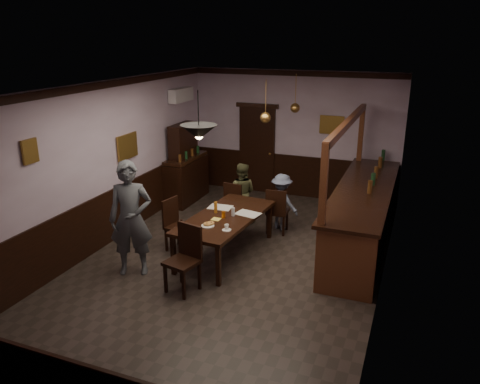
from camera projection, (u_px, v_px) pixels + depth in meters
The scene contains 31 objects.
room at pixel (228, 182), 7.58m from camera, with size 5.01×8.01×3.01m.
dining_table at pixel (225, 219), 8.21m from camera, with size 1.19×2.28×0.75m.
chair_far_left at pixel (235, 202), 9.54m from camera, with size 0.45×0.45×0.94m.
chair_far_right at pixel (277, 209), 9.15m from camera, with size 0.43×0.43×0.93m.
chair_near at pixel (185, 255), 7.13m from camera, with size 0.54×0.54×1.05m.
chair_side at pixel (175, 222), 8.49m from camera, with size 0.49×0.49×0.96m.
person_standing at pixel (131, 219), 7.51m from camera, with size 0.70×0.46×1.91m, color #4D5158.
person_seated_left at pixel (241, 193), 9.73m from camera, with size 0.62×0.48×1.27m, color brown.
person_seated_right at pixel (282, 202), 9.37m from camera, with size 0.75×0.43×1.15m, color slate.
newspaper_left at pixel (220, 207), 8.58m from camera, with size 0.42×0.30×0.01m, color silver.
newspaper_right at pixel (248, 214), 8.27m from camera, with size 0.42×0.30×0.01m, color silver.
napkin at pixel (216, 219), 8.03m from camera, with size 0.15×0.15×0.00m, color #E8D455.
saucer at pixel (227, 230), 7.58m from camera, with size 0.15×0.15×0.01m, color white.
coffee_cup at pixel (227, 227), 7.60m from camera, with size 0.08×0.08×0.07m, color white.
pastry_plate at pixel (208, 226), 7.74m from camera, with size 0.22×0.22×0.01m, color white.
pastry_ring_a at pixel (207, 224), 7.74m from camera, with size 0.13×0.13×0.04m, color #C68C47.
pastry_ring_b at pixel (211, 223), 7.78m from camera, with size 0.13×0.13×0.04m, color #C68C47.
soda_can at pixel (224, 215), 8.07m from camera, with size 0.07×0.07×0.12m, color orange.
beer_glass at pixel (216, 207), 8.30m from camera, with size 0.06×0.06×0.20m, color #BF721E.
water_glass at pixel (233, 212), 8.16m from camera, with size 0.06×0.06×0.15m, color silver.
pepper_mill at pixel (181, 223), 7.68m from camera, with size 0.04×0.04×0.14m, color black.
sideboard at pixel (186, 171), 10.94m from camera, with size 0.50×1.39×1.83m.
bar_counter at pixel (363, 215), 8.65m from camera, with size 0.98×4.20×2.36m.
door_back at pixel (257, 150), 11.51m from camera, with size 0.90×0.06×2.10m, color black.
ac_unit at pixel (181, 95), 10.65m from camera, with size 0.20×0.85×0.30m.
picture_left_small at pixel (30, 151), 6.81m from camera, with size 0.04×0.28×0.36m.
picture_left_large at pixel (127, 146), 9.07m from camera, with size 0.04×0.62×0.48m.
picture_back at pixel (332, 125), 10.66m from camera, with size 0.55×0.04×0.42m.
pendant_iron at pixel (199, 132), 6.99m from camera, with size 0.56×0.56×0.73m.
pendant_brass_mid at pixel (265, 118), 8.66m from camera, with size 0.20×0.20×0.81m.
pendant_brass_far at pixel (295, 108), 9.78m from camera, with size 0.20×0.20×0.81m.
Camera 1 is at (2.82, -6.66, 3.78)m, focal length 35.00 mm.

